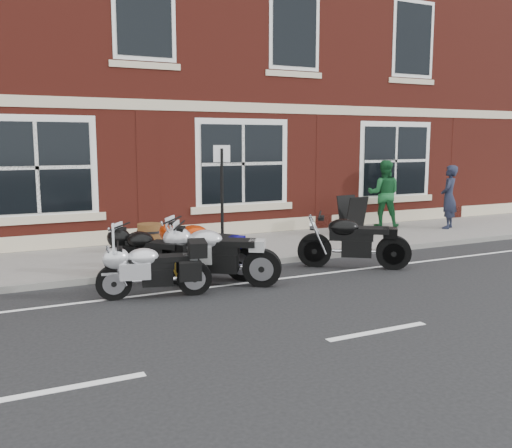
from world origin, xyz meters
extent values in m
plane|color=black|center=(0.00, 0.00, 0.00)|extent=(80.00, 80.00, 0.00)
cube|color=slate|center=(0.00, 3.00, 0.06)|extent=(30.00, 3.00, 0.12)
cube|color=slate|center=(0.00, 1.42, 0.06)|extent=(30.00, 0.16, 0.12)
cube|color=#5F1D14|center=(0.00, 10.50, 6.00)|extent=(24.00, 12.00, 12.00)
cylinder|color=black|center=(-2.83, 0.15, 0.29)|extent=(0.59, 0.24, 0.57)
cylinder|color=black|center=(-1.57, -0.13, 0.29)|extent=(0.59, 0.24, 0.57)
cube|color=black|center=(-2.24, 0.02, 0.59)|extent=(0.75, 0.37, 0.20)
ellipsoid|color=#B8B9BE|center=(-2.38, 0.05, 0.70)|extent=(0.56, 0.43, 0.29)
cube|color=black|center=(-1.89, -0.06, 0.66)|extent=(0.53, 0.34, 0.09)
cube|color=silver|center=(-2.82, 0.15, 1.03)|extent=(0.12, 0.38, 0.40)
cylinder|color=black|center=(-1.39, 1.59, 0.34)|extent=(0.53, 0.61, 0.67)
cylinder|color=black|center=(-0.42, 0.41, 0.34)|extent=(0.53, 0.61, 0.67)
cube|color=black|center=(-0.94, 1.04, 0.69)|extent=(0.73, 0.81, 0.23)
ellipsoid|color=#A82907|center=(-1.04, 1.16, 0.82)|extent=(0.67, 0.70, 0.34)
cube|color=black|center=(-0.67, 0.72, 0.78)|extent=(0.58, 0.62, 0.11)
cylinder|color=black|center=(-2.40, 1.57, 0.32)|extent=(0.50, 0.58, 0.64)
cylinder|color=black|center=(-1.50, 0.43, 0.32)|extent=(0.50, 0.58, 0.64)
cube|color=black|center=(-1.98, 1.04, 0.66)|extent=(0.68, 0.78, 0.22)
ellipsoid|color=black|center=(-2.08, 1.16, 0.78)|extent=(0.63, 0.66, 0.32)
cube|color=black|center=(-1.74, 0.72, 0.74)|extent=(0.54, 0.59, 0.10)
cylinder|color=black|center=(-1.58, 0.73, 0.34)|extent=(0.65, 0.51, 0.69)
cylinder|color=black|center=(-0.30, -0.16, 0.34)|extent=(0.65, 0.51, 0.69)
cube|color=black|center=(-0.99, 0.32, 0.71)|extent=(0.85, 0.70, 0.24)
ellipsoid|color=#A9A8AD|center=(-1.12, 0.41, 0.84)|extent=(0.72, 0.66, 0.34)
cube|color=black|center=(-0.63, 0.07, 0.80)|extent=(0.65, 0.57, 0.11)
cylinder|color=black|center=(1.40, 0.82, 0.35)|extent=(0.64, 0.52, 0.69)
cylinder|color=black|center=(2.66, -0.11, 0.35)|extent=(0.64, 0.52, 0.69)
cube|color=black|center=(1.99, 0.39, 0.71)|extent=(0.85, 0.72, 0.24)
ellipsoid|color=black|center=(1.86, 0.48, 0.84)|extent=(0.72, 0.67, 0.35)
cube|color=black|center=(2.34, 0.13, 0.80)|extent=(0.65, 0.58, 0.11)
imported|color=#1B1F31|center=(7.11, 2.91, 1.01)|extent=(0.77, 0.72, 1.77)
imported|color=#175328|center=(5.70, 3.99, 1.07)|extent=(1.17, 1.13, 1.90)
cylinder|color=#562E16|center=(-1.36, 3.20, 0.44)|extent=(0.55, 0.55, 0.64)
cylinder|color=black|center=(-1.36, 3.20, 0.29)|extent=(0.57, 0.57, 0.05)
cylinder|color=black|center=(-1.36, 3.20, 0.59)|extent=(0.57, 0.57, 0.05)
cylinder|color=black|center=(-0.34, 1.55, 1.26)|extent=(0.06, 0.06, 2.29)
cube|color=silver|center=(-0.34, 1.55, 2.30)|extent=(0.33, 0.11, 0.33)
camera|label=1|loc=(-4.75, -8.90, 2.54)|focal=40.00mm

